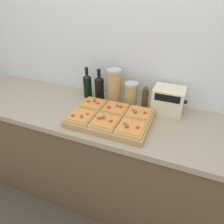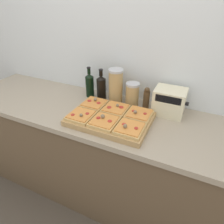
% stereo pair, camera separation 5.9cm
% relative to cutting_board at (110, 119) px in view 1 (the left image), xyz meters
% --- Properties ---
extents(ground_plane, '(12.00, 12.00, 0.00)m').
position_rel_cutting_board_xyz_m(ground_plane, '(-0.04, -0.23, -0.93)').
color(ground_plane, '#4C4238').
extents(wall_back, '(6.00, 0.06, 2.50)m').
position_rel_cutting_board_xyz_m(wall_back, '(-0.04, 0.44, 0.32)').
color(wall_back, silver).
rests_on(wall_back, ground_plane).
extents(kitchen_counter, '(2.63, 0.67, 0.91)m').
position_rel_cutting_board_xyz_m(kitchen_counter, '(-0.04, 0.09, -0.47)').
color(kitchen_counter, brown).
rests_on(kitchen_counter, ground_plane).
extents(cutting_board, '(0.56, 0.39, 0.04)m').
position_rel_cutting_board_xyz_m(cutting_board, '(0.00, 0.00, 0.00)').
color(cutting_board, tan).
rests_on(cutting_board, kitchen_counter).
extents(pizza_slice_back_left, '(0.17, 0.17, 0.05)m').
position_rel_cutting_board_xyz_m(pizza_slice_back_left, '(-0.18, 0.09, 0.03)').
color(pizza_slice_back_left, tan).
rests_on(pizza_slice_back_left, cutting_board).
extents(pizza_slice_back_center, '(0.17, 0.17, 0.05)m').
position_rel_cutting_board_xyz_m(pizza_slice_back_center, '(0.00, 0.09, 0.03)').
color(pizza_slice_back_center, tan).
rests_on(pizza_slice_back_center, cutting_board).
extents(pizza_slice_back_right, '(0.17, 0.17, 0.05)m').
position_rel_cutting_board_xyz_m(pizza_slice_back_right, '(0.18, 0.09, 0.03)').
color(pizza_slice_back_right, tan).
rests_on(pizza_slice_back_right, cutting_board).
extents(pizza_slice_front_left, '(0.17, 0.17, 0.05)m').
position_rel_cutting_board_xyz_m(pizza_slice_front_left, '(-0.18, -0.09, 0.03)').
color(pizza_slice_front_left, tan).
rests_on(pizza_slice_front_left, cutting_board).
extents(pizza_slice_front_center, '(0.17, 0.17, 0.06)m').
position_rel_cutting_board_xyz_m(pizza_slice_front_center, '(-0.00, -0.09, 0.03)').
color(pizza_slice_front_center, tan).
rests_on(pizza_slice_front_center, cutting_board).
extents(pizza_slice_front_right, '(0.17, 0.17, 0.05)m').
position_rel_cutting_board_xyz_m(pizza_slice_front_right, '(0.18, -0.09, 0.03)').
color(pizza_slice_front_right, tan).
rests_on(pizza_slice_front_right, cutting_board).
extents(olive_oil_bottle, '(0.07, 0.07, 0.26)m').
position_rel_cutting_board_xyz_m(olive_oil_bottle, '(-0.33, 0.28, 0.09)').
color(olive_oil_bottle, black).
rests_on(olive_oil_bottle, kitchen_counter).
extents(wine_bottle, '(0.08, 0.08, 0.26)m').
position_rel_cutting_board_xyz_m(wine_bottle, '(-0.22, 0.28, 0.09)').
color(wine_bottle, black).
rests_on(wine_bottle, kitchen_counter).
extents(grain_jar_tall, '(0.12, 0.12, 0.28)m').
position_rel_cutting_board_xyz_m(grain_jar_tall, '(-0.09, 0.28, 0.12)').
color(grain_jar_tall, tan).
rests_on(grain_jar_tall, kitchen_counter).
extents(grain_jar_short, '(0.11, 0.11, 0.19)m').
position_rel_cutting_board_xyz_m(grain_jar_short, '(0.06, 0.28, 0.08)').
color(grain_jar_short, tan).
rests_on(grain_jar_short, kitchen_counter).
extents(pepper_mill, '(0.05, 0.05, 0.18)m').
position_rel_cutting_board_xyz_m(pepper_mill, '(0.17, 0.28, 0.07)').
color(pepper_mill, '#47331E').
rests_on(pepper_mill, kitchen_counter).
extents(toaster_oven, '(0.25, 0.18, 0.19)m').
position_rel_cutting_board_xyz_m(toaster_oven, '(0.35, 0.28, 0.08)').
color(toaster_oven, beige).
rests_on(toaster_oven, kitchen_counter).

